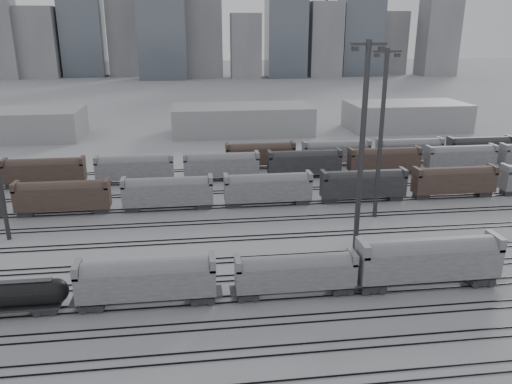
{
  "coord_description": "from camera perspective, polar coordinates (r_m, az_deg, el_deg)",
  "views": [
    {
      "loc": [
        -4.57,
        -48.72,
        29.16
      ],
      "look_at": [
        5.32,
        27.32,
        4.0
      ],
      "focal_mm": 35.0,
      "sensor_mm": 36.0,
      "label": 1
    }
  ],
  "objects": [
    {
      "name": "ground",
      "position": [
        56.96,
        -1.81,
        -12.64
      ],
      "size": [
        900.0,
        900.0,
        0.0
      ],
      "primitive_type": "plane",
      "color": "#AEAEB3",
      "rests_on": "ground"
    },
    {
      "name": "warehouse_right",
      "position": [
        159.55,
        16.75,
        8.33
      ],
      "size": [
        35.0,
        18.0,
        8.0
      ],
      "primitive_type": "cube",
      "color": "gray",
      "rests_on": "ground"
    },
    {
      "name": "light_mast_d",
      "position": [
        79.91,
        14.11,
        6.73
      ],
      "size": [
        4.24,
        0.68,
        26.52
      ],
      "color": "#343437",
      "rests_on": "ground"
    },
    {
      "name": "warehouse_mid",
      "position": [
        146.63,
        -1.61,
        8.28
      ],
      "size": [
        40.0,
        18.0,
        8.0
      ],
      "primitive_type": "cube",
      "color": "gray",
      "rests_on": "ground"
    },
    {
      "name": "bg_string_near",
      "position": [
        85.84,
        1.37,
        0.28
      ],
      "size": [
        151.0,
        3.0,
        5.6
      ],
      "color": "gray",
      "rests_on": "ground"
    },
    {
      "name": "bg_string_mid",
      "position": [
        102.76,
        5.54,
        3.22
      ],
      "size": [
        151.0,
        3.0,
        5.6
      ],
      "color": "#232326",
      "rests_on": "ground"
    },
    {
      "name": "hopper_car_c",
      "position": [
        61.93,
        19.12,
        -7.16
      ],
      "size": [
        16.9,
        3.36,
        6.04
      ],
      "color": "#232326",
      "rests_on": "ground"
    },
    {
      "name": "tracks",
      "position": [
        72.47,
        -3.19,
        -5.52
      ],
      "size": [
        220.0,
        71.5,
        0.16
      ],
      "color": "black",
      "rests_on": "ground"
    },
    {
      "name": "hopper_car_a",
      "position": [
        56.31,
        -12.38,
        -9.61
      ],
      "size": [
        15.04,
        2.99,
        5.38
      ],
      "color": "#232326",
      "rests_on": "ground"
    },
    {
      "name": "light_mast_c",
      "position": [
        65.88,
        12.02,
        5.21
      ],
      "size": [
        4.47,
        0.72,
        27.97
      ],
      "color": "#343437",
      "rests_on": "ground"
    },
    {
      "name": "bg_string_far",
      "position": [
        115.18,
        13.2,
        4.45
      ],
      "size": [
        66.0,
        3.0,
        5.6
      ],
      "color": "#4B3830",
      "rests_on": "ground"
    },
    {
      "name": "skyline",
      "position": [
        329.13,
        -5.0,
        19.07
      ],
      "size": [
        316.0,
        22.4,
        95.0
      ],
      "color": "#979799",
      "rests_on": "ground"
    },
    {
      "name": "hopper_car_b",
      "position": [
        57.23,
        4.56,
        -9.05
      ],
      "size": [
        13.77,
        2.74,
        4.92
      ],
      "color": "#232326",
      "rests_on": "ground"
    }
  ]
}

